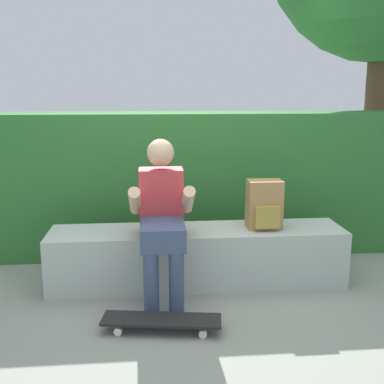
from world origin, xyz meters
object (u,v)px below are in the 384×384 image
(person_skater, at_px, (162,214))
(bench_main, at_px, (197,256))
(skateboard_near_person, at_px, (162,320))
(backpack_on_bench, at_px, (264,205))

(person_skater, bearing_deg, bench_main, 36.83)
(bench_main, relative_size, skateboard_near_person, 2.94)
(person_skater, height_order, backpack_on_bench, person_skater)
(skateboard_near_person, bearing_deg, backpack_on_bench, 41.18)
(bench_main, xyz_separation_m, backpack_on_bench, (0.55, -0.01, 0.43))
(skateboard_near_person, height_order, backpack_on_bench, backpack_on_bench)
(bench_main, relative_size, person_skater, 1.98)
(bench_main, distance_m, backpack_on_bench, 0.70)
(person_skater, relative_size, skateboard_near_person, 1.48)
(skateboard_near_person, xyz_separation_m, backpack_on_bench, (0.87, 0.76, 0.59))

